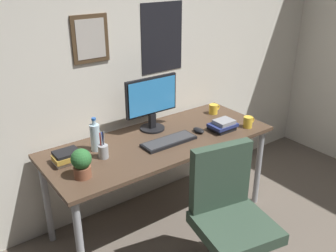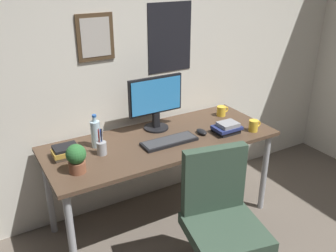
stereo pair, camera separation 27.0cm
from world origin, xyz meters
name	(u,v)px [view 1 (the left image)]	position (x,y,z in m)	size (l,w,h in m)	color
wall_back	(134,56)	(0.00, 2.15, 1.30)	(4.40, 0.10, 2.60)	silver
desk	(160,148)	(-0.05, 1.71, 0.67)	(1.78, 0.72, 0.75)	#4C3828
office_chair	(229,212)	(-0.05, 0.96, 0.53)	(0.58, 0.57, 0.95)	#334738
monitor	(152,101)	(0.01, 1.91, 0.99)	(0.46, 0.20, 0.43)	black
keyboard	(169,141)	(-0.03, 1.63, 0.76)	(0.43, 0.15, 0.03)	black
computer_mouse	(199,130)	(0.27, 1.64, 0.77)	(0.06, 0.11, 0.04)	black
water_bottle	(95,137)	(-0.53, 1.85, 0.85)	(0.07, 0.07, 0.25)	silver
coffee_mug_near	(248,122)	(0.66, 1.48, 0.79)	(0.11, 0.07, 0.09)	yellow
coffee_mug_far	(214,109)	(0.64, 1.87, 0.79)	(0.12, 0.08, 0.09)	yellow
potted_plant	(81,162)	(-0.76, 1.57, 0.85)	(0.13, 0.13, 0.19)	brown
pen_cup	(103,151)	(-0.53, 1.71, 0.80)	(0.07, 0.07, 0.20)	#9EA0A5
book_stack_left	(223,125)	(0.45, 1.56, 0.79)	(0.21, 0.17, 0.09)	black
book_stack_right	(68,157)	(-0.76, 1.80, 0.79)	(0.22, 0.14, 0.08)	silver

